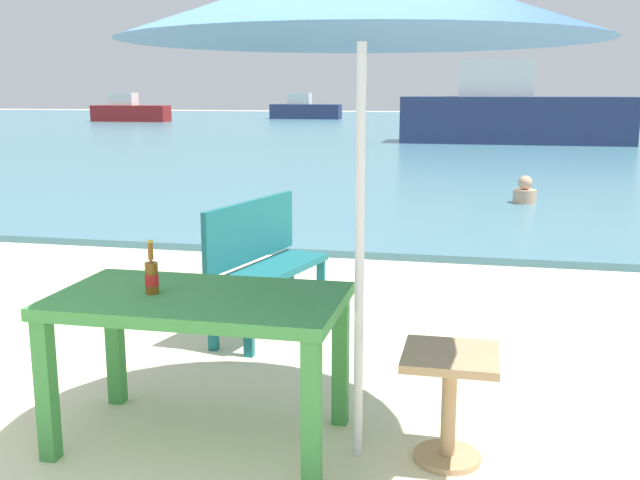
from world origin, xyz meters
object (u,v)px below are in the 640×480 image
(bench_teal_center, at_px, (262,257))
(swimmer_person, at_px, (525,192))
(picnic_table_green, at_px, (199,316))
(boat_ferry, at_px, (512,114))
(boat_fishing_trawler, at_px, (305,110))
(side_table_wood, at_px, (449,390))
(beer_bottle_amber, at_px, (152,275))
(boat_barge, at_px, (130,111))

(bench_teal_center, bearing_deg, swimmer_person, 70.94)
(picnic_table_green, bearing_deg, bench_teal_center, 96.77)
(swimmer_person, relative_size, boat_ferry, 0.06)
(boat_ferry, bearing_deg, bench_teal_center, -97.06)
(picnic_table_green, height_order, boat_ferry, boat_ferry)
(bench_teal_center, distance_m, boat_fishing_trawler, 38.51)
(side_table_wood, relative_size, boat_ferry, 0.08)
(side_table_wood, relative_size, bench_teal_center, 0.43)
(picnic_table_green, xyz_separation_m, beer_bottle_amber, (-0.23, -0.03, 0.20))
(beer_bottle_amber, bearing_deg, side_table_wood, 3.16)
(beer_bottle_amber, bearing_deg, picnic_table_green, 7.25)
(boat_fishing_trawler, relative_size, boat_barge, 0.99)
(side_table_wood, height_order, boat_ferry, boat_ferry)
(picnic_table_green, distance_m, boat_fishing_trawler, 40.30)
(bench_teal_center, height_order, swimmer_person, bench_teal_center)
(swimmer_person, xyz_separation_m, boat_barge, (-19.04, 25.70, 0.38))
(boat_barge, bearing_deg, boat_ferry, -33.14)
(side_table_wood, xyz_separation_m, boat_ferry, (0.98, 21.17, 0.65))
(picnic_table_green, relative_size, bench_teal_center, 1.12)
(swimmer_person, height_order, boat_ferry, boat_ferry)
(side_table_wood, bearing_deg, swimmer_person, 84.65)
(picnic_table_green, distance_m, side_table_wood, 1.25)
(picnic_table_green, relative_size, beer_bottle_amber, 5.28)
(swimmer_person, relative_size, boat_fishing_trawler, 0.10)
(boat_fishing_trawler, bearing_deg, bench_teal_center, -77.10)
(picnic_table_green, height_order, swimmer_person, picnic_table_green)
(picnic_table_green, xyz_separation_m, boat_fishing_trawler, (-8.81, 39.32, -0.04))
(picnic_table_green, height_order, boat_fishing_trawler, boat_fishing_trawler)
(beer_bottle_amber, height_order, side_table_wood, beer_bottle_amber)
(side_table_wood, distance_m, boat_barge, 38.39)
(side_table_wood, relative_size, swimmer_person, 1.32)
(picnic_table_green, relative_size, boat_ferry, 0.20)
(bench_teal_center, distance_m, boat_ferry, 19.59)
(side_table_wood, bearing_deg, boat_ferry, 87.35)
(picnic_table_green, xyz_separation_m, side_table_wood, (1.21, 0.05, -0.30))
(beer_bottle_amber, height_order, bench_teal_center, beer_bottle_amber)
(boat_ferry, height_order, boat_barge, boat_ferry)
(boat_ferry, bearing_deg, picnic_table_green, -95.91)
(picnic_table_green, height_order, beer_bottle_amber, beer_bottle_amber)
(side_table_wood, xyz_separation_m, bench_teal_center, (-1.43, 1.74, 0.19))
(swimmer_person, xyz_separation_m, boat_fishing_trawler, (-10.78, 31.22, 0.37))
(bench_teal_center, xyz_separation_m, swimmer_person, (2.18, 6.31, -0.30))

